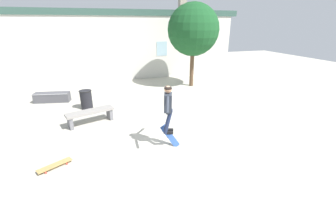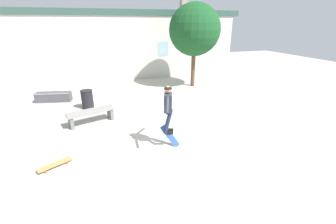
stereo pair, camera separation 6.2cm
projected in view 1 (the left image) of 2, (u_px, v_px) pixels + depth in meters
ground_plane at (164, 143)px, 7.05m from camera, size 40.00×40.00×0.00m
building_backdrop at (124, 45)px, 14.19m from camera, size 15.61×0.52×5.21m
tree_right at (193, 30)px, 12.27m from camera, size 2.82×2.82×4.55m
park_bench at (90, 114)px, 8.27m from camera, size 1.77×0.99×0.51m
skate_ledge at (52, 97)px, 10.62m from camera, size 1.64×0.78×0.44m
trash_bin at (86, 99)px, 9.72m from camera, size 0.53×0.53×0.81m
skater at (168, 105)px, 6.40m from camera, size 0.52×1.35×1.44m
skateboard_flipping at (170, 136)px, 6.86m from camera, size 0.53×0.44×0.65m
skateboard_resting at (55, 165)px, 5.82m from camera, size 0.85×0.60×0.08m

